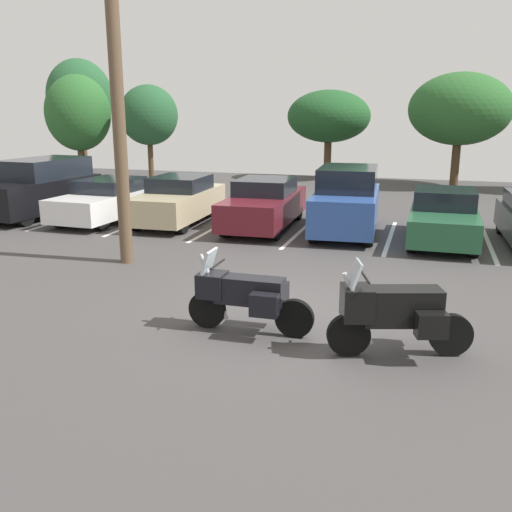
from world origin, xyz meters
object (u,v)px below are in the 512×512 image
(car_black, at_px, (40,188))
(motorcycle_touring, at_px, (245,295))
(car_green, at_px, (444,217))
(car_champagne, at_px, (179,200))
(car_blue, at_px, (347,201))
(utility_pole, at_px, (115,59))
(motorcycle_second, at_px, (395,312))
(car_white, at_px, (108,200))
(car_maroon, at_px, (264,204))

(car_black, bearing_deg, motorcycle_touring, -38.53)
(motorcycle_touring, xyz_separation_m, car_green, (3.22, 7.86, 0.06))
(car_black, height_order, car_champagne, car_black)
(car_blue, distance_m, utility_pole, 7.66)
(motorcycle_second, height_order, car_green, motorcycle_second)
(motorcycle_second, distance_m, car_white, 12.79)
(car_black, bearing_deg, motorcycle_second, -33.58)
(car_champagne, xyz_separation_m, car_green, (8.18, -0.38, -0.04))
(car_white, relative_size, car_maroon, 0.94)
(motorcycle_touring, bearing_deg, car_maroon, 104.08)
(car_black, height_order, car_maroon, car_black)
(car_green, bearing_deg, car_champagne, 177.32)
(motorcycle_second, distance_m, utility_pole, 8.44)
(car_blue, bearing_deg, utility_pole, -133.22)
(car_black, distance_m, car_green, 13.30)
(utility_pole, bearing_deg, car_maroon, 67.88)
(car_champagne, bearing_deg, car_white, -173.49)
(car_maroon, bearing_deg, motorcycle_touring, -75.92)
(car_black, relative_size, car_champagne, 1.06)
(car_champagne, bearing_deg, motorcycle_touring, -58.96)
(motorcycle_touring, height_order, motorcycle_second, motorcycle_second)
(car_white, distance_m, car_blue, 7.88)
(car_black, relative_size, car_white, 1.06)
(car_black, bearing_deg, car_champagne, 2.45)
(car_white, xyz_separation_m, car_champagne, (2.44, 0.28, 0.06))
(car_blue, distance_m, car_green, 2.78)
(motorcycle_second, relative_size, car_green, 0.50)
(car_champagne, distance_m, car_green, 8.19)
(motorcycle_touring, bearing_deg, car_white, 132.88)
(motorcycle_touring, height_order, car_white, car_white)
(car_champagne, relative_size, car_maroon, 0.93)
(motorcycle_second, bearing_deg, car_champagne, 130.89)
(car_champagne, height_order, car_blue, car_blue)
(car_black, height_order, car_green, car_black)
(car_green, bearing_deg, car_blue, 172.47)
(motorcycle_touring, distance_m, motorcycle_second, 2.42)
(car_white, height_order, car_maroon, car_maroon)
(motorcycle_touring, distance_m, car_blue, 8.24)
(car_champagne, distance_m, car_blue, 5.44)
(car_maroon, bearing_deg, utility_pole, -112.12)
(motorcycle_second, bearing_deg, car_white, 139.99)
(motorcycle_touring, height_order, utility_pole, utility_pole)
(motorcycle_touring, bearing_deg, motorcycle_second, -6.16)
(car_maroon, xyz_separation_m, car_blue, (2.56, -0.09, 0.22))
(motorcycle_touring, distance_m, car_white, 10.87)
(car_blue, bearing_deg, car_white, -178.12)
(utility_pole, bearing_deg, car_black, 141.93)
(car_maroon, bearing_deg, car_champagne, -178.55)
(car_white, bearing_deg, motorcycle_second, -40.01)
(car_black, relative_size, car_maroon, 0.99)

